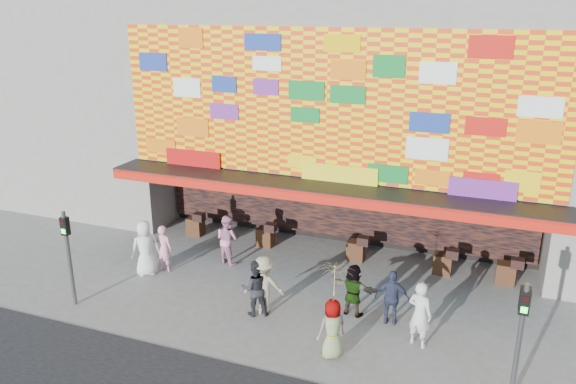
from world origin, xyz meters
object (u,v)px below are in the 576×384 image
object	(u,v)px
ped_c	(255,288)
ped_g	(332,329)
ped_a	(146,248)
ped_h	(420,314)
signal_left	(68,248)
ped_e	(392,298)
ped_f	(353,290)
ped_i	(227,239)
ped_b	(164,248)
parasol	(334,281)
signal_right	(521,330)
ped_d	(264,285)

from	to	relation	value
ped_c	ped_g	xyz separation A→B (m)	(2.70, -1.22, -0.05)
ped_a	ped_h	xyz separation A→B (m)	(9.15, -0.95, -0.03)
signal_left	ped_h	xyz separation A→B (m)	(10.06, 1.53, -0.94)
signal_left	ped_a	world-z (taller)	signal_left
ped_e	ped_f	world-z (taller)	ped_e
ped_e	ped_i	distance (m)	6.46
ped_c	ped_h	distance (m)	4.69
ped_b	ped_a	bearing A→B (deg)	46.97
ped_h	parasol	world-z (taller)	parasol
signal_right	ped_a	world-z (taller)	signal_right
ped_i	signal_right	bearing A→B (deg)	175.71
ped_a	parasol	xyz separation A→B (m)	(7.16, -2.27, 1.20)
ped_b	ped_h	bearing A→B (deg)	169.96
ped_d	ped_e	bearing A→B (deg)	174.39
ped_d	ped_i	size ratio (longest dim) A/B	1.02
parasol	signal_left	bearing A→B (deg)	-178.52
ped_d	parasol	world-z (taller)	parasol
signal_right	ped_f	world-z (taller)	signal_right
signal_left	ped_g	world-z (taller)	signal_left
ped_b	signal_right	bearing A→B (deg)	164.25
ped_b	ped_e	world-z (taller)	ped_b
ped_f	ped_g	bearing A→B (deg)	99.02
ped_a	ped_i	distance (m)	2.79
ped_b	ped_g	xyz separation A→B (m)	(6.75, -2.72, -0.02)
ped_a	ped_i	world-z (taller)	ped_a
ped_g	ped_i	size ratio (longest dim) A/B	0.92
ped_b	ped_f	distance (m)	6.75
signal_right	ped_g	distance (m)	4.47
ped_a	ped_c	size ratio (longest dim) A/B	1.12
ped_h	ped_d	bearing A→B (deg)	20.02
ped_d	ped_g	xyz separation A→B (m)	(2.49, -1.38, -0.09)
signal_right	parasol	size ratio (longest dim) A/B	1.62
ped_a	ped_e	size ratio (longest dim) A/B	1.16
ped_a	ped_f	xyz separation A→B (m)	(7.14, -0.06, -0.16)
ped_b	ped_h	world-z (taller)	ped_h
ped_a	ped_g	distance (m)	7.51
ped_a	ped_g	bearing A→B (deg)	122.35
ped_c	ped_e	xyz separation A→B (m)	(3.82, 0.90, -0.03)
signal_left	ped_e	bearing A→B (deg)	14.21
signal_right	ped_c	bearing A→B (deg)	168.53
ped_f	parasol	bearing A→B (deg)	99.02
parasol	ped_a	bearing A→B (deg)	162.38
ped_b	ped_c	xyz separation A→B (m)	(4.06, -1.50, 0.02)
ped_a	parasol	distance (m)	7.61
ped_c	ped_d	size ratio (longest dim) A/B	0.95
ped_c	ped_i	distance (m)	3.70
signal_right	ped_d	size ratio (longest dim) A/B	1.67
ped_f	parasol	world-z (taller)	parasol
ped_d	ped_e	distance (m)	3.69
signal_left	signal_right	size ratio (longest dim) A/B	1.00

